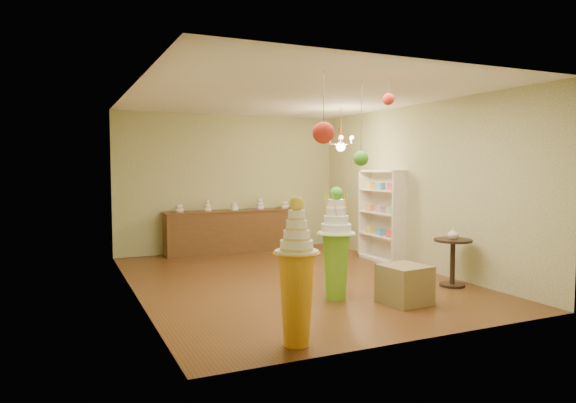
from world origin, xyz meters
name	(u,v)px	position (x,y,z in m)	size (l,w,h in m)	color
floor	(291,280)	(0.00, 0.00, 0.00)	(6.50, 6.50, 0.00)	#553117
ceiling	(291,97)	(0.00, 0.00, 3.00)	(6.50, 6.50, 0.00)	white
wall_back	(230,183)	(0.00, 3.25, 1.50)	(5.00, 0.04, 3.00)	tan
wall_front	(419,202)	(0.00, -3.25, 1.50)	(5.00, 0.04, 3.00)	tan
wall_left	(133,192)	(-2.50, 0.00, 1.50)	(0.04, 6.50, 3.00)	tan
wall_right	(415,187)	(2.50, 0.00, 1.50)	(0.04, 6.50, 3.00)	tan
pedestal_green	(336,251)	(0.05, -1.40, 0.68)	(0.58, 0.58, 1.59)	#71BD29
pedestal_orange	(297,286)	(-1.25, -2.85, 0.63)	(0.57, 0.57, 1.57)	orange
burlap_riser	(405,284)	(0.80, -1.98, 0.26)	(0.58, 0.58, 0.53)	olive
sideboard	(234,230)	(0.00, 2.97, 0.48)	(3.04, 0.54, 1.16)	#53331A
shelving_unit	(382,216)	(2.34, 0.80, 0.90)	(0.33, 1.20, 1.80)	silver
round_table	(453,256)	(2.10, -1.47, 0.48)	(0.71, 0.71, 0.74)	black
vase	(453,233)	(2.10, -1.47, 0.83)	(0.17, 0.17, 0.18)	silver
pom_red_left	(324,133)	(-0.62, -2.26, 2.27)	(0.26, 0.26, 0.86)	#393329
pom_green_mid	(361,158)	(0.15, -1.86, 1.98)	(0.20, 0.20, 1.12)	#393329
pom_red_right	(388,99)	(0.30, -2.25, 2.71)	(0.15, 0.15, 0.36)	#393329
chandelier	(341,144)	(1.50, 0.99, 2.30)	(0.58, 0.58, 0.85)	#CE8348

